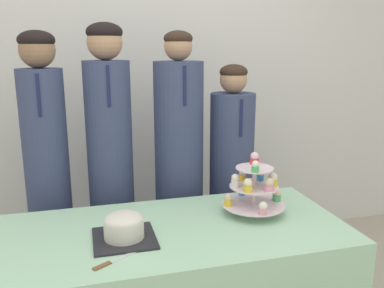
{
  "coord_description": "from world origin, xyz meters",
  "views": [
    {
      "loc": [
        -0.34,
        -1.31,
        1.52
      ],
      "look_at": [
        0.12,
        0.41,
        1.1
      ],
      "focal_mm": 38.0,
      "sensor_mm": 36.0,
      "label": 1
    }
  ],
  "objects_px": {
    "round_cake": "(124,227)",
    "student_1": "(111,172)",
    "cupcake_stand": "(254,188)",
    "student_3": "(231,183)",
    "student_2": "(179,174)",
    "cake_knife": "(112,262)",
    "student_0": "(48,179)"
  },
  "relations": [
    {
      "from": "round_cake",
      "to": "student_1",
      "type": "xyz_separation_m",
      "value": [
        -0.0,
        0.69,
        0.04
      ]
    },
    {
      "from": "cupcake_stand",
      "to": "student_3",
      "type": "relative_size",
      "value": 0.22
    },
    {
      "from": "round_cake",
      "to": "student_2",
      "type": "bearing_deg",
      "value": 59.4
    },
    {
      "from": "cake_knife",
      "to": "cupcake_stand",
      "type": "relative_size",
      "value": 0.72
    },
    {
      "from": "cupcake_stand",
      "to": "student_1",
      "type": "xyz_separation_m",
      "value": [
        -0.66,
        0.57,
        -0.03
      ]
    },
    {
      "from": "student_0",
      "to": "student_1",
      "type": "distance_m",
      "value": 0.35
    },
    {
      "from": "cake_knife",
      "to": "student_2",
      "type": "distance_m",
      "value": 0.99
    },
    {
      "from": "cake_knife",
      "to": "student_1",
      "type": "xyz_separation_m",
      "value": [
        0.06,
        0.87,
        0.1
      ]
    },
    {
      "from": "student_0",
      "to": "student_3",
      "type": "relative_size",
      "value": 1.13
    },
    {
      "from": "student_2",
      "to": "student_3",
      "type": "xyz_separation_m",
      "value": [
        0.34,
        -0.0,
        -0.09
      ]
    },
    {
      "from": "cake_knife",
      "to": "student_2",
      "type": "height_order",
      "value": "student_2"
    },
    {
      "from": "student_0",
      "to": "student_2",
      "type": "xyz_separation_m",
      "value": [
        0.76,
        0.0,
        -0.03
      ]
    },
    {
      "from": "cake_knife",
      "to": "student_3",
      "type": "relative_size",
      "value": 0.16
    },
    {
      "from": "cupcake_stand",
      "to": "student_2",
      "type": "height_order",
      "value": "student_2"
    },
    {
      "from": "student_2",
      "to": "student_1",
      "type": "bearing_deg",
      "value": -180.0
    },
    {
      "from": "student_2",
      "to": "student_0",
      "type": "bearing_deg",
      "value": -180.0
    },
    {
      "from": "cake_knife",
      "to": "student_3",
      "type": "height_order",
      "value": "student_3"
    },
    {
      "from": "cupcake_stand",
      "to": "student_2",
      "type": "xyz_separation_m",
      "value": [
        -0.25,
        0.57,
        -0.08
      ]
    },
    {
      "from": "round_cake",
      "to": "student_0",
      "type": "distance_m",
      "value": 0.77
    },
    {
      "from": "student_0",
      "to": "student_1",
      "type": "relative_size",
      "value": 0.97
    },
    {
      "from": "cake_knife",
      "to": "cupcake_stand",
      "type": "distance_m",
      "value": 0.79
    },
    {
      "from": "round_cake",
      "to": "cake_knife",
      "type": "distance_m",
      "value": 0.2
    },
    {
      "from": "round_cake",
      "to": "student_0",
      "type": "bearing_deg",
      "value": 117.19
    },
    {
      "from": "round_cake",
      "to": "student_2",
      "type": "relative_size",
      "value": 0.16
    },
    {
      "from": "cupcake_stand",
      "to": "student_0",
      "type": "height_order",
      "value": "student_0"
    },
    {
      "from": "student_1",
      "to": "student_2",
      "type": "distance_m",
      "value": 0.41
    },
    {
      "from": "cupcake_stand",
      "to": "student_1",
      "type": "relative_size",
      "value": 0.19
    },
    {
      "from": "cake_knife",
      "to": "round_cake",
      "type": "bearing_deg",
      "value": 39.01
    },
    {
      "from": "cake_knife",
      "to": "cupcake_stand",
      "type": "xyz_separation_m",
      "value": [
        0.72,
        0.3,
        0.13
      ]
    },
    {
      "from": "student_1",
      "to": "student_2",
      "type": "bearing_deg",
      "value": 0.0
    },
    {
      "from": "round_cake",
      "to": "cake_knife",
      "type": "bearing_deg",
      "value": -109.92
    },
    {
      "from": "cake_knife",
      "to": "student_2",
      "type": "xyz_separation_m",
      "value": [
        0.47,
        0.87,
        0.05
      ]
    }
  ]
}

